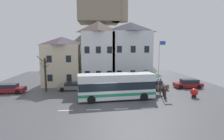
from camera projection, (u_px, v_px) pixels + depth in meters
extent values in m
cube|color=#4B4B50|center=(107.00, 104.00, 21.69)|extent=(40.00, 60.00, 0.06)
cube|color=silver|center=(66.00, 110.00, 19.39)|extent=(1.60, 0.20, 0.01)
cube|color=silver|center=(94.00, 110.00, 19.64)|extent=(1.60, 0.20, 0.01)
cube|color=silver|center=(121.00, 109.00, 19.89)|extent=(1.60, 0.20, 0.01)
cube|color=silver|center=(148.00, 108.00, 20.14)|extent=(1.60, 0.20, 0.01)
cube|color=beige|center=(63.00, 65.00, 32.76)|extent=(6.14, 6.53, 7.13)
pyramid|color=#433643|center=(62.00, 41.00, 32.21)|extent=(6.14, 6.53, 1.39)
cube|color=black|center=(50.00, 78.00, 29.61)|extent=(0.80, 0.06, 1.10)
cube|color=black|center=(69.00, 78.00, 29.86)|extent=(0.80, 0.06, 1.10)
cube|color=black|center=(49.00, 59.00, 29.21)|extent=(0.80, 0.06, 1.10)
cube|color=black|center=(68.00, 59.00, 29.47)|extent=(0.80, 0.06, 1.10)
cube|color=white|center=(98.00, 59.00, 32.60)|extent=(5.53, 5.42, 9.28)
pyramid|color=brown|center=(98.00, 27.00, 31.88)|extent=(5.53, 5.42, 1.95)
cube|color=black|center=(87.00, 74.00, 30.05)|extent=(0.80, 0.06, 1.10)
cube|color=black|center=(99.00, 74.00, 30.20)|extent=(0.80, 0.06, 1.10)
cube|color=black|center=(110.00, 74.00, 30.35)|extent=(0.80, 0.06, 1.10)
cube|color=black|center=(87.00, 50.00, 29.53)|extent=(0.80, 0.06, 1.10)
cube|color=black|center=(98.00, 50.00, 29.68)|extent=(0.80, 0.06, 1.10)
cube|color=black|center=(110.00, 50.00, 29.83)|extent=(0.80, 0.06, 1.10)
cube|color=silver|center=(130.00, 58.00, 32.88)|extent=(6.90, 5.04, 9.42)
pyramid|color=#33313E|center=(131.00, 27.00, 32.17)|extent=(6.90, 5.04, 1.65)
cube|color=black|center=(119.00, 74.00, 30.48)|extent=(0.80, 0.06, 1.10)
cube|color=black|center=(133.00, 74.00, 30.67)|extent=(0.80, 0.06, 1.10)
cube|color=black|center=(146.00, 73.00, 30.86)|extent=(0.80, 0.06, 1.10)
cube|color=black|center=(119.00, 49.00, 29.96)|extent=(0.80, 0.06, 1.10)
cube|color=black|center=(133.00, 49.00, 30.15)|extent=(0.80, 0.06, 1.10)
cube|color=black|center=(147.00, 49.00, 30.34)|extent=(0.80, 0.06, 1.10)
cone|color=#60614C|center=(99.00, 45.00, 53.79)|extent=(34.10, 34.10, 14.76)
cube|color=gray|center=(99.00, 10.00, 52.53)|extent=(11.42, 11.42, 7.25)
cylinder|color=gray|center=(120.00, 6.00, 50.09)|extent=(4.73, 4.73, 8.64)
cube|color=white|center=(116.00, 93.00, 23.38)|extent=(9.94, 3.51, 1.18)
cube|color=#1E8C60|center=(116.00, 93.00, 23.38)|extent=(9.97, 3.53, 0.36)
cube|color=#19232D|center=(116.00, 85.00, 23.25)|extent=(9.84, 3.46, 0.99)
cube|color=white|center=(116.00, 77.00, 23.12)|extent=(9.94, 3.51, 0.93)
cube|color=#19232D|center=(152.00, 83.00, 24.17)|extent=(0.29, 2.06, 0.95)
cylinder|color=black|center=(138.00, 92.00, 25.21)|extent=(1.02, 0.39, 1.00)
cylinder|color=black|center=(144.00, 97.00, 22.90)|extent=(1.02, 0.39, 1.00)
cylinder|color=black|center=(90.00, 95.00, 23.95)|extent=(1.02, 0.39, 1.00)
cylinder|color=black|center=(91.00, 100.00, 21.65)|extent=(1.02, 0.39, 1.00)
cylinder|color=#473D33|center=(133.00, 83.00, 28.40)|extent=(0.14, 0.14, 2.40)
cylinder|color=#473D33|center=(153.00, 82.00, 28.67)|extent=(0.14, 0.14, 2.40)
cylinder|color=#473D33|center=(137.00, 87.00, 25.14)|extent=(0.14, 0.14, 2.40)
cylinder|color=#473D33|center=(161.00, 87.00, 25.41)|extent=(0.14, 0.14, 2.40)
pyramid|color=#2C6350|center=(146.00, 73.00, 26.68)|extent=(3.60, 3.60, 1.08)
cube|color=slate|center=(72.00, 87.00, 28.51)|extent=(4.37, 2.01, 0.59)
cube|color=#1E232D|center=(73.00, 84.00, 28.47)|extent=(2.64, 1.73, 0.46)
cylinder|color=black|center=(62.00, 90.00, 27.49)|extent=(0.65, 0.22, 0.64)
cylinder|color=black|center=(64.00, 87.00, 29.24)|extent=(0.65, 0.22, 0.64)
cylinder|color=black|center=(81.00, 89.00, 27.83)|extent=(0.65, 0.22, 0.64)
cylinder|color=black|center=(82.00, 87.00, 29.58)|extent=(0.65, 0.22, 0.64)
cube|color=maroon|center=(188.00, 85.00, 30.07)|extent=(4.55, 1.87, 0.63)
cube|color=#1E232D|center=(189.00, 81.00, 30.00)|extent=(2.74, 1.60, 0.60)
cylinder|color=black|center=(181.00, 87.00, 29.21)|extent=(0.65, 0.22, 0.64)
cylinder|color=black|center=(177.00, 85.00, 30.83)|extent=(0.65, 0.22, 0.64)
cylinder|color=black|center=(199.00, 87.00, 29.35)|extent=(0.65, 0.22, 0.64)
cylinder|color=black|center=(194.00, 85.00, 30.97)|extent=(0.65, 0.22, 0.64)
cube|color=#74695C|center=(155.00, 86.00, 29.12)|extent=(4.10, 1.90, 0.69)
cube|color=#1E232D|center=(154.00, 82.00, 29.03)|extent=(2.47, 1.64, 0.56)
cylinder|color=black|center=(161.00, 86.00, 30.07)|extent=(0.64, 0.22, 0.64)
cylinder|color=black|center=(165.00, 88.00, 28.37)|extent=(0.64, 0.22, 0.64)
cylinder|color=black|center=(145.00, 86.00, 29.92)|extent=(0.64, 0.22, 0.64)
cylinder|color=black|center=(148.00, 88.00, 28.21)|extent=(0.64, 0.22, 0.64)
cube|color=maroon|center=(10.00, 90.00, 26.71)|extent=(4.31, 1.75, 0.66)
cube|color=#1E232D|center=(8.00, 86.00, 26.62)|extent=(2.58, 1.54, 0.51)
cylinder|color=black|center=(22.00, 89.00, 27.67)|extent=(0.64, 0.20, 0.64)
cylinder|color=black|center=(17.00, 92.00, 26.03)|extent=(0.64, 0.20, 0.64)
cylinder|color=black|center=(3.00, 90.00, 27.44)|extent=(0.64, 0.20, 0.64)
cylinder|color=#38332D|center=(164.00, 96.00, 23.79)|extent=(0.16, 0.16, 0.77)
cylinder|color=#38332D|center=(165.00, 96.00, 23.61)|extent=(0.16, 0.16, 0.77)
cylinder|color=#512323|center=(165.00, 91.00, 23.62)|extent=(0.29, 0.29, 0.57)
sphere|color=#9E7A60|center=(165.00, 88.00, 23.57)|extent=(0.22, 0.22, 0.22)
cylinder|color=#38332D|center=(164.00, 91.00, 26.54)|extent=(0.16, 0.16, 0.77)
cylinder|color=#38332D|center=(163.00, 91.00, 26.42)|extent=(0.16, 0.16, 0.77)
cylinder|color=gray|center=(164.00, 87.00, 26.40)|extent=(0.36, 0.36, 0.57)
sphere|color=#9E7A60|center=(164.00, 84.00, 26.35)|extent=(0.22, 0.22, 0.22)
cylinder|color=black|center=(165.00, 94.00, 24.98)|extent=(0.18, 0.18, 0.74)
cylinder|color=black|center=(164.00, 93.00, 25.06)|extent=(0.18, 0.18, 0.74)
cylinder|color=#232B38|center=(165.00, 89.00, 24.94)|extent=(0.35, 0.35, 0.66)
sphere|color=tan|center=(165.00, 86.00, 24.88)|extent=(0.22, 0.22, 0.22)
cylinder|color=#2D2D38|center=(147.00, 91.00, 26.11)|extent=(0.16, 0.16, 0.83)
cylinder|color=#2D2D38|center=(147.00, 91.00, 25.94)|extent=(0.16, 0.16, 0.83)
cylinder|color=#512323|center=(147.00, 87.00, 25.94)|extent=(0.29, 0.29, 0.55)
sphere|color=tan|center=(147.00, 84.00, 25.89)|extent=(0.21, 0.21, 0.21)
cube|color=#33473D|center=(134.00, 86.00, 29.07)|extent=(1.68, 0.45, 0.08)
cube|color=#33473D|center=(133.00, 85.00, 29.27)|extent=(1.68, 0.06, 0.40)
cube|color=#2D2D33|center=(129.00, 88.00, 29.04)|extent=(0.08, 0.36, 0.45)
cube|color=#2D2D33|center=(138.00, 88.00, 29.16)|extent=(0.08, 0.36, 0.45)
cylinder|color=silver|center=(159.00, 66.00, 27.56)|extent=(0.10, 0.10, 7.68)
cube|color=#264CA5|center=(163.00, 43.00, 27.15)|extent=(0.90, 0.03, 0.56)
cylinder|color=black|center=(194.00, 97.00, 24.31)|extent=(0.60, 0.60, 0.25)
sphere|color=red|center=(194.00, 92.00, 24.23)|extent=(1.00, 1.00, 1.00)
cylinder|color=#382D28|center=(45.00, 75.00, 27.24)|extent=(0.31, 0.31, 5.08)
cylinder|color=#382D28|center=(47.00, 66.00, 27.56)|extent=(0.40, 1.01, 0.58)
cylinder|color=#382D28|center=(41.00, 60.00, 26.63)|extent=(1.03, 0.66, 1.20)
cylinder|color=#382D28|center=(43.00, 66.00, 26.54)|extent=(0.34, 1.10, 1.23)
cylinder|color=#382D28|center=(46.00, 62.00, 27.36)|extent=(0.25, 0.80, 1.13)
cylinder|color=#382D28|center=(46.00, 61.00, 27.59)|extent=(0.11, 1.27, 0.70)
cylinder|color=#382D28|center=(48.00, 62.00, 27.19)|extent=(0.96, 0.45, 0.78)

